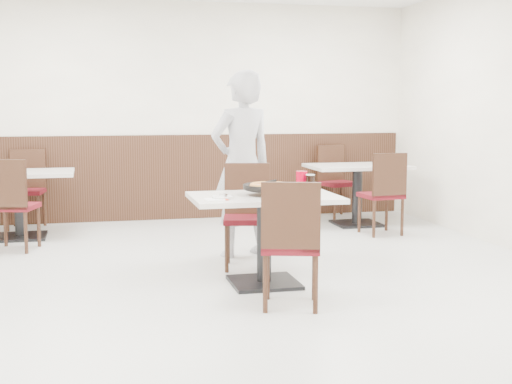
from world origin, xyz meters
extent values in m
plane|color=#ADADA8|center=(0.00, 0.00, 0.00)|extent=(7.00, 7.00, 0.00)
cube|color=beige|center=(0.00, 3.50, 1.40)|extent=(6.00, 0.04, 2.80)
cube|color=beige|center=(0.00, -3.50, 1.40)|extent=(6.00, 0.04, 2.80)
cube|color=black|center=(0.00, 3.48, 0.55)|extent=(5.90, 0.03, 1.10)
cylinder|color=black|center=(0.23, -0.05, 0.77)|extent=(0.11, 0.11, 0.04)
cylinder|color=black|center=(0.21, -0.09, 0.79)|extent=(0.35, 0.35, 0.01)
cylinder|color=#C18037|center=(0.23, -0.08, 0.81)|extent=(0.33, 0.33, 0.02)
cube|color=silver|center=(0.25, -0.13, 0.84)|extent=(0.08, 0.09, 0.00)
cube|color=silver|center=(-0.25, -0.26, 0.75)|extent=(0.18, 0.18, 0.00)
cylinder|color=silver|center=(-0.19, -0.21, 0.76)|extent=(0.18, 0.18, 0.01)
cube|color=silver|center=(-0.15, -0.19, 0.77)|extent=(0.07, 0.17, 0.00)
cylinder|color=black|center=(0.66, 0.15, 0.81)|extent=(0.08, 0.08, 0.13)
cylinder|color=#A90019|center=(0.61, 0.24, 0.83)|extent=(0.11, 0.11, 0.16)
imported|color=silver|center=(0.24, 1.07, 0.91)|extent=(0.77, 0.62, 1.82)
camera|label=1|loc=(-1.21, -5.74, 1.49)|focal=50.00mm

